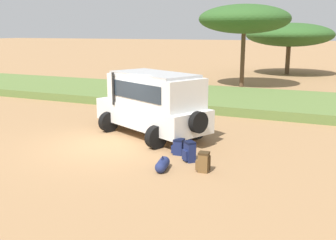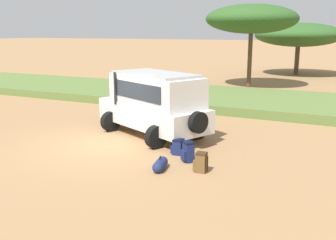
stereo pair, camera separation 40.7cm
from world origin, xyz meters
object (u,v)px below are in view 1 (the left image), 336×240
(acacia_tree_left_mid, at_px, (289,35))
(duffel_bag_low_black_case, at_px, (163,165))
(backpack_beside_front_wheel, at_px, (189,152))
(backpack_cluster_center, at_px, (179,147))
(safari_vehicle, at_px, (153,103))
(backpack_near_rear_wheel, at_px, (203,162))
(acacia_tree_far_left, at_px, (244,19))

(acacia_tree_left_mid, bearing_deg, duffel_bag_low_black_case, -89.65)
(backpack_beside_front_wheel, height_order, backpack_cluster_center, backpack_beside_front_wheel)
(safari_vehicle, distance_m, acacia_tree_left_mid, 24.88)
(backpack_beside_front_wheel, distance_m, acacia_tree_left_mid, 27.23)
(backpack_near_rear_wheel, distance_m, acacia_tree_far_left, 18.63)
(backpack_near_rear_wheel, distance_m, acacia_tree_left_mid, 27.94)
(safari_vehicle, xyz_separation_m, backpack_near_rear_wheel, (3.09, -3.00, -1.01))
(safari_vehicle, relative_size, backpack_near_rear_wheel, 9.14)
(safari_vehicle, bearing_deg, acacia_tree_left_mid, 85.88)
(backpack_cluster_center, distance_m, acacia_tree_left_mid, 26.70)
(duffel_bag_low_black_case, relative_size, acacia_tree_left_mid, 0.11)
(safari_vehicle, distance_m, acacia_tree_far_left, 15.20)
(backpack_beside_front_wheel, relative_size, backpack_near_rear_wheel, 1.10)
(backpack_near_rear_wheel, xyz_separation_m, acacia_tree_left_mid, (-1.31, 27.71, 3.31))
(backpack_near_rear_wheel, relative_size, duffel_bag_low_black_case, 0.68)
(backpack_beside_front_wheel, xyz_separation_m, acacia_tree_left_mid, (-0.62, 27.03, 3.29))
(safari_vehicle, bearing_deg, backpack_beside_front_wheel, -44.02)
(safari_vehicle, height_order, backpack_near_rear_wheel, safari_vehicle)
(duffel_bag_low_black_case, distance_m, acacia_tree_far_left, 18.83)
(backpack_near_rear_wheel, bearing_deg, acacia_tree_left_mid, 92.71)
(safari_vehicle, bearing_deg, acacia_tree_far_left, 90.38)
(backpack_cluster_center, bearing_deg, backpack_near_rear_wheel, -43.77)
(backpack_beside_front_wheel, relative_size, backpack_cluster_center, 1.24)
(backpack_near_rear_wheel, height_order, duffel_bag_low_black_case, backpack_near_rear_wheel)
(backpack_beside_front_wheel, height_order, duffel_bag_low_black_case, backpack_beside_front_wheel)
(safari_vehicle, xyz_separation_m, backpack_cluster_center, (1.82, -1.78, -1.04))
(acacia_tree_left_mid, bearing_deg, safari_vehicle, -94.12)
(duffel_bag_low_black_case, height_order, acacia_tree_left_mid, acacia_tree_left_mid)
(backpack_beside_front_wheel, xyz_separation_m, backpack_cluster_center, (-0.58, 0.54, -0.06))
(duffel_bag_low_black_case, xyz_separation_m, acacia_tree_left_mid, (-0.17, 28.05, 3.44))
(duffel_bag_low_black_case, xyz_separation_m, acacia_tree_far_left, (-2.05, 18.14, 4.59))
(safari_vehicle, relative_size, backpack_cluster_center, 10.33)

